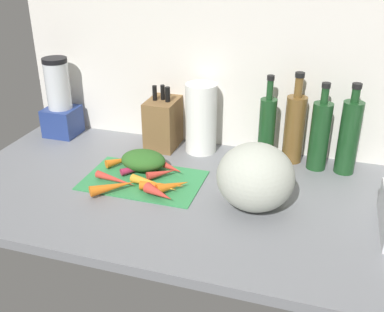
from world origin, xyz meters
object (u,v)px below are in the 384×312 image
at_px(cutting_board, 143,180).
at_px(knife_block, 164,122).
at_px(carrot_5, 113,187).
at_px(blender_appliance, 60,103).
at_px(carrot_6, 167,166).
at_px(carrot_8, 116,180).
at_px(bottle_3, 349,136).
at_px(carrot_4, 142,167).
at_px(bottle_2, 320,135).
at_px(bottle_0, 267,128).
at_px(carrot_1, 154,184).
at_px(bottle_1, 294,127).
at_px(carrot_0, 162,186).
at_px(winter_squash, 255,177).
at_px(carrot_2, 121,161).
at_px(carrot_9, 173,186).
at_px(carrot_7, 159,193).
at_px(paper_towel_roll, 201,118).
at_px(carrot_3, 162,173).

height_order(cutting_board, knife_block, knife_block).
distance_m(carrot_5, blender_appliance, 0.56).
bearing_deg(carrot_6, cutting_board, -126.32).
xyz_separation_m(carrot_8, bottle_3, (0.71, 0.32, 0.11)).
distance_m(cutting_board, carrot_4, 0.06).
xyz_separation_m(knife_block, bottle_2, (0.57, -0.02, 0.03)).
height_order(knife_block, bottle_0, bottle_0).
xyz_separation_m(carrot_1, knife_block, (-0.09, 0.33, 0.07)).
bearing_deg(bottle_1, cutting_board, -146.35).
relative_size(carrot_0, winter_squash, 0.62).
relative_size(carrot_2, carrot_9, 1.03).
distance_m(carrot_5, knife_block, 0.40).
xyz_separation_m(carrot_1, bottle_3, (0.58, 0.31, 0.11)).
bearing_deg(cutting_board, carrot_0, -29.77).
height_order(carrot_9, bottle_2, bottle_2).
bearing_deg(bottle_1, bottle_3, -10.56).
bearing_deg(knife_block, carrot_9, -65.12).
relative_size(blender_appliance, bottle_3, 1.00).
height_order(carrot_2, bottle_3, bottle_3).
xyz_separation_m(carrot_7, bottle_1, (0.36, 0.40, 0.10)).
height_order(blender_appliance, bottle_1, bottle_1).
bearing_deg(carrot_1, knife_block, 105.14).
bearing_deg(bottle_1, paper_towel_roll, -176.99).
relative_size(carrot_1, bottle_1, 0.51).
height_order(carrot_4, bottle_0, bottle_0).
distance_m(cutting_board, bottle_3, 0.70).
distance_m(carrot_2, carrot_8, 0.13).
bearing_deg(carrot_0, bottle_3, 29.95).
bearing_deg(bottle_0, carrot_1, -133.15).
xyz_separation_m(carrot_5, blender_appliance, (-0.41, 0.37, 0.11)).
distance_m(carrot_0, bottle_1, 0.52).
bearing_deg(carrot_8, paper_towel_roll, 60.57).
xyz_separation_m(carrot_3, paper_towel_roll, (0.06, 0.25, 0.11)).
distance_m(carrot_8, bottle_0, 0.55).
relative_size(carrot_4, bottle_1, 0.48).
relative_size(carrot_3, carrot_9, 0.94).
bearing_deg(blender_appliance, carrot_8, -39.49).
height_order(carrot_1, carrot_3, same).
height_order(carrot_5, carrot_6, same).
height_order(carrot_1, blender_appliance, blender_appliance).
bearing_deg(bottle_2, carrot_0, -145.09).
bearing_deg(bottle_3, knife_block, 178.29).
xyz_separation_m(carrot_4, carrot_5, (-0.03, -0.16, 0.01)).
relative_size(carrot_9, bottle_1, 0.34).
bearing_deg(cutting_board, winter_squash, -7.27).
bearing_deg(carrot_9, bottle_1, 45.90).
distance_m(carrot_0, bottle_3, 0.64).
height_order(carrot_2, carrot_9, carrot_9).
bearing_deg(bottle_1, carrot_4, -152.82).
xyz_separation_m(carrot_7, winter_squash, (0.28, 0.05, 0.08)).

